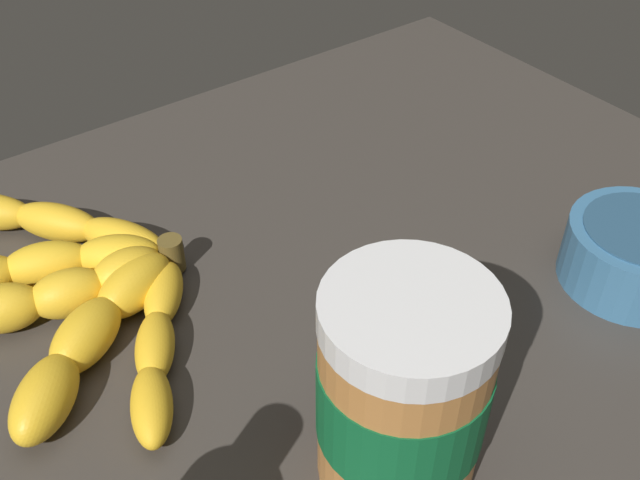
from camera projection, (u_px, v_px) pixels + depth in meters
ground_plane at (384, 313)px, 60.36cm from camera, size 74.23×79.04×4.98cm
banana_bunch at (77, 286)px, 56.67cm from camera, size 35.18×18.78×3.78cm
peanut_butter_jar at (402, 393)px, 42.09cm from camera, size 10.00×10.00×14.63cm
small_bowl at (635, 253)px, 58.16cm from camera, size 11.26×11.26×5.34cm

